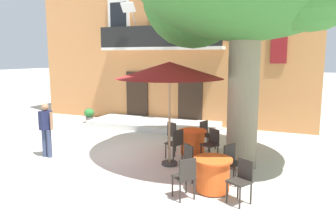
{
  "coord_description": "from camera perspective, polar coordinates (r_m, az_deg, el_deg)",
  "views": [
    {
      "loc": [
        4.79,
        -8.15,
        2.97
      ],
      "look_at": [
        0.64,
        2.08,
        1.3
      ],
      "focal_mm": 33.95,
      "sensor_mm": 36.0,
      "label": 1
    }
  ],
  "objects": [
    {
      "name": "cafe_chair_near_tree_1",
      "position": [
        9.32,
        7.82,
        -6.66
      ],
      "size": [
        0.55,
        0.55,
        0.91
      ],
      "color": "#2D2823",
      "rests_on": "ground"
    },
    {
      "name": "entrance_step_platform",
      "position": [
        13.63,
        -2.59,
        -3.46
      ],
      "size": [
        5.49,
        2.09,
        0.25
      ],
      "primitive_type": "cube",
      "color": "silver",
      "rests_on": "ground"
    },
    {
      "name": "cafe_chair_middle_1",
      "position": [
        7.8,
        11.53,
        -9.81
      ],
      "size": [
        0.55,
        0.55,
        0.91
      ],
      "color": "#2D2823",
      "rests_on": "ground"
    },
    {
      "name": "cafe_chair_near_tree_3",
      "position": [
        10.26,
        1.09,
        -5.16
      ],
      "size": [
        0.53,
        0.53,
        0.91
      ],
      "color": "#2D2823",
      "rests_on": "ground"
    },
    {
      "name": "pedestrian_near_entrance",
      "position": [
        10.1,
        -21.07,
        -3.69
      ],
      "size": [
        0.53,
        0.39,
        1.63
      ],
      "color": "#384260",
      "rests_on": "ground"
    },
    {
      "name": "ground_planter_left",
      "position": [
        14.88,
        -13.96,
        -1.72
      ],
      "size": [
        0.45,
        0.45,
        0.66
      ],
      "color": "slate",
      "rests_on": "ground"
    },
    {
      "name": "ground_plane",
      "position": [
        9.91,
        -8.09,
        -8.93
      ],
      "size": [
        120.0,
        120.0,
        0.0
      ],
      "primitive_type": "plane",
      "color": "beige"
    },
    {
      "name": "building_facade",
      "position": [
        16.15,
        1.9,
        11.36
      ],
      "size": [
        13.0,
        5.09,
        7.5
      ],
      "color": "#CC844C",
      "rests_on": "ground"
    },
    {
      "name": "cafe_umbrella",
      "position": [
        8.5,
        0.27,
        6.19
      ],
      "size": [
        2.9,
        2.9,
        2.85
      ],
      "color": "#997A56",
      "rests_on": "ground"
    },
    {
      "name": "cafe_chair_middle_2",
      "position": [
        7.77,
        4.37,
        -9.72
      ],
      "size": [
        0.56,
        0.56,
        0.91
      ],
      "color": "#2D2823",
      "rests_on": "ground"
    },
    {
      "name": "cafe_chair_middle_3",
      "position": [
        6.78,
        3.1,
        -12.49
      ],
      "size": [
        0.56,
        0.56,
        0.91
      ],
      "color": "#2D2823",
      "rests_on": "ground"
    },
    {
      "name": "cafe_chair_middle_0",
      "position": [
        6.81,
        13.12,
        -12.64
      ],
      "size": [
        0.55,
        0.55,
        0.91
      ],
      "color": "#2D2823",
      "rests_on": "ground"
    },
    {
      "name": "cafe_table_middle",
      "position": [
        7.27,
        8.05,
        -12.25
      ],
      "size": [
        0.86,
        0.86,
        0.76
      ],
      "color": "#EA561E",
      "rests_on": "ground"
    },
    {
      "name": "cafe_table_near_tree",
      "position": [
        9.84,
        4.43,
        -6.61
      ],
      "size": [
        0.86,
        0.86,
        0.76
      ],
      "color": "#EA561E",
      "rests_on": "ground"
    },
    {
      "name": "cafe_chair_near_tree_0",
      "position": [
        9.26,
        1.38,
        -6.68
      ],
      "size": [
        0.54,
        0.54,
        0.91
      ],
      "color": "#2D2823",
      "rests_on": "ground"
    },
    {
      "name": "cafe_chair_near_tree_2",
      "position": [
        10.41,
        6.87,
        -5.02
      ],
      "size": [
        0.53,
        0.53,
        0.91
      ],
      "color": "#2D2823",
      "rests_on": "ground"
    }
  ]
}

